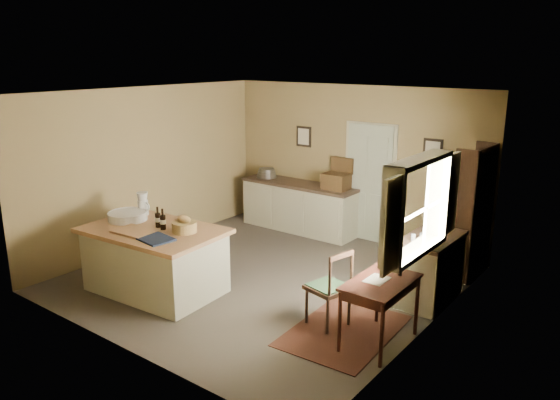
# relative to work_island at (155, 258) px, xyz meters

# --- Properties ---
(ground) EXTENTS (5.00, 5.00, 0.00)m
(ground) POSITION_rel_work_island_xyz_m (0.95, 1.24, -0.48)
(ground) COLOR brown
(ground) RESTS_ON ground
(wall_back) EXTENTS (5.00, 0.10, 2.70)m
(wall_back) POSITION_rel_work_island_xyz_m (0.95, 3.74, 0.87)
(wall_back) COLOR olive
(wall_back) RESTS_ON ground
(wall_front) EXTENTS (5.00, 0.10, 2.70)m
(wall_front) POSITION_rel_work_island_xyz_m (0.95, -1.26, 0.87)
(wall_front) COLOR olive
(wall_front) RESTS_ON ground
(wall_left) EXTENTS (0.10, 5.00, 2.70)m
(wall_left) POSITION_rel_work_island_xyz_m (-1.55, 1.24, 0.87)
(wall_left) COLOR olive
(wall_left) RESTS_ON ground
(wall_right) EXTENTS (0.10, 5.00, 2.70)m
(wall_right) POSITION_rel_work_island_xyz_m (3.45, 1.24, 0.87)
(wall_right) COLOR olive
(wall_right) RESTS_ON ground
(ceiling) EXTENTS (5.00, 5.00, 0.00)m
(ceiling) POSITION_rel_work_island_xyz_m (0.95, 1.24, 2.22)
(ceiling) COLOR silver
(ceiling) RESTS_ON wall_back
(door) EXTENTS (0.97, 0.06, 2.11)m
(door) POSITION_rel_work_island_xyz_m (1.30, 3.71, 0.57)
(door) COLOR #AAB196
(door) RESTS_ON ground
(framed_prints) EXTENTS (2.82, 0.02, 0.38)m
(framed_prints) POSITION_rel_work_island_xyz_m (1.15, 3.72, 1.24)
(framed_prints) COLOR black
(framed_prints) RESTS_ON ground
(window) EXTENTS (0.25, 1.99, 1.12)m
(window) POSITION_rel_work_island_xyz_m (3.37, 1.04, 1.07)
(window) COLOR #B3B08E
(window) RESTS_ON ground
(work_island) EXTENTS (1.97, 1.36, 1.20)m
(work_island) POSITION_rel_work_island_xyz_m (0.00, 0.00, 0.00)
(work_island) COLOR #B3B08E
(work_island) RESTS_ON ground
(sideboard) EXTENTS (2.27, 0.64, 1.18)m
(sideboard) POSITION_rel_work_island_xyz_m (0.02, 3.44, -0.00)
(sideboard) COLOR #B3B08E
(sideboard) RESTS_ON ground
(rug) EXTENTS (1.18, 1.65, 0.01)m
(rug) POSITION_rel_work_island_xyz_m (2.70, 0.59, -0.48)
(rug) COLOR #4A2917
(rug) RESTS_ON ground
(writing_desk) EXTENTS (0.59, 0.97, 0.82)m
(writing_desk) POSITION_rel_work_island_xyz_m (3.15, 0.59, 0.19)
(writing_desk) COLOR #391811
(writing_desk) RESTS_ON ground
(desk_chair) EXTENTS (0.54, 0.54, 0.96)m
(desk_chair) POSITION_rel_work_island_xyz_m (2.44, 0.61, 0.00)
(desk_chair) COLOR #301E13
(desk_chair) RESTS_ON ground
(right_cabinet) EXTENTS (0.60, 1.08, 0.99)m
(right_cabinet) POSITION_rel_work_island_xyz_m (3.15, 2.01, -0.02)
(right_cabinet) COLOR #B3B08E
(right_cabinet) RESTS_ON ground
(shelving_unit) EXTENTS (0.33, 0.88, 1.95)m
(shelving_unit) POSITION_rel_work_island_xyz_m (3.30, 3.24, 0.49)
(shelving_unit) COLOR #301E13
(shelving_unit) RESTS_ON ground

